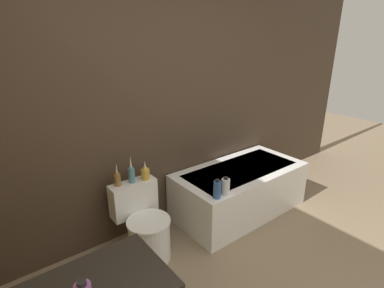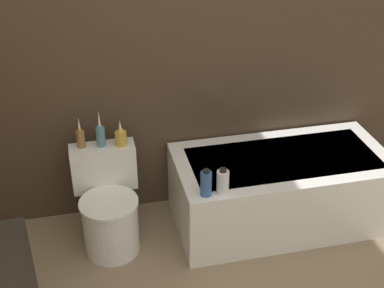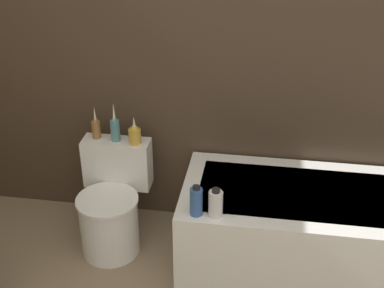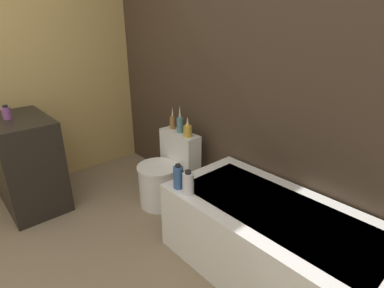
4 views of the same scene
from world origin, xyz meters
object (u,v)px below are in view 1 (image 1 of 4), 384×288
at_px(vase_gold, 117,178).
at_px(vase_silver, 131,173).
at_px(bathtub, 239,190).
at_px(shampoo_bottle_short, 226,186).
at_px(shampoo_bottle_tall, 217,189).
at_px(toilet, 145,227).
at_px(vase_bronze, 145,173).

distance_m(vase_gold, vase_silver, 0.13).
xyz_separation_m(bathtub, shampoo_bottle_short, (-0.52, -0.30, 0.34)).
bearing_deg(vase_gold, shampoo_bottle_short, -32.20).
bearing_deg(bathtub, shampoo_bottle_tall, -154.49).
bearing_deg(vase_gold, toilet, -58.15).
bearing_deg(bathtub, shampoo_bottle_short, -150.16).
distance_m(vase_silver, shampoo_bottle_tall, 0.79).
bearing_deg(shampoo_bottle_short, vase_silver, 144.06).
xyz_separation_m(vase_bronze, shampoo_bottle_short, (0.57, -0.49, -0.12)).
height_order(bathtub, vase_bronze, vase_bronze).
distance_m(vase_gold, vase_bronze, 0.26).
relative_size(vase_bronze, shampoo_bottle_tall, 1.01).
relative_size(toilet, vase_silver, 2.53).
bearing_deg(toilet, vase_silver, 90.00).
bearing_deg(vase_gold, vase_bronze, -7.60).
bearing_deg(shampoo_bottle_tall, vase_bronze, 133.40).
xyz_separation_m(bathtub, toilet, (-1.22, 0.01, 0.02)).
height_order(toilet, shampoo_bottle_short, shampoo_bottle_short).
relative_size(bathtub, vase_bronze, 8.00).
height_order(vase_gold, vase_silver, vase_silver).
bearing_deg(vase_gold, vase_silver, -6.87).
bearing_deg(shampoo_bottle_short, bathtub, 29.84).
distance_m(bathtub, vase_bronze, 1.20).
xyz_separation_m(toilet, shampoo_bottle_tall, (0.59, -0.31, 0.32)).
xyz_separation_m(vase_gold, shampoo_bottle_tall, (0.72, -0.52, -0.13)).
xyz_separation_m(shampoo_bottle_tall, shampoo_bottle_short, (0.11, 0.00, -0.00)).
xyz_separation_m(vase_silver, shampoo_bottle_tall, (0.59, -0.51, -0.14)).
bearing_deg(shampoo_bottle_tall, vase_gold, 144.12).
bearing_deg(toilet, bathtub, -0.58).
relative_size(vase_bronze, shampoo_bottle_short, 1.06).
height_order(toilet, vase_bronze, vase_bronze).
distance_m(toilet, shampoo_bottle_short, 0.83).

